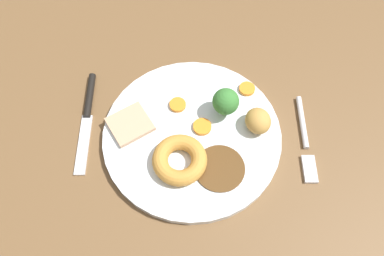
{
  "coord_description": "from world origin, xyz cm",
  "views": [
    {
      "loc": [
        -2.26,
        27.44,
        58.1
      ],
      "look_at": [
        -1.75,
        -0.44,
        6.0
      ],
      "focal_mm": 35.28,
      "sensor_mm": 36.0,
      "label": 1
    }
  ],
  "objects_px": {
    "carrot_coin_back": "(178,105)",
    "carrot_coin_side": "(247,89)",
    "meat_slice_main": "(130,124)",
    "yorkshire_pudding": "(178,160)",
    "broccoli_floret": "(226,102)",
    "knife": "(88,113)",
    "dinner_plate": "(192,133)",
    "carrot_coin_front": "(202,127)",
    "roast_potato_left": "(258,121)",
    "fork": "(305,141)"
  },
  "relations": [
    {
      "from": "meat_slice_main",
      "to": "fork",
      "type": "xyz_separation_m",
      "value": [
        -0.28,
        0.02,
        -0.01
      ]
    },
    {
      "from": "knife",
      "to": "yorkshire_pudding",
      "type": "bearing_deg",
      "value": 57.87
    },
    {
      "from": "dinner_plate",
      "to": "carrot_coin_front",
      "type": "height_order",
      "value": "carrot_coin_front"
    },
    {
      "from": "broccoli_floret",
      "to": "carrot_coin_side",
      "type": "bearing_deg",
      "value": -131.3
    },
    {
      "from": "roast_potato_left",
      "to": "carrot_coin_side",
      "type": "relative_size",
      "value": 1.65
    },
    {
      "from": "meat_slice_main",
      "to": "carrot_coin_side",
      "type": "xyz_separation_m",
      "value": [
        -0.19,
        -0.07,
        -0.0
      ]
    },
    {
      "from": "roast_potato_left",
      "to": "fork",
      "type": "height_order",
      "value": "roast_potato_left"
    },
    {
      "from": "yorkshire_pudding",
      "to": "carrot_coin_side",
      "type": "bearing_deg",
      "value": -129.34
    },
    {
      "from": "carrot_coin_back",
      "to": "carrot_coin_side",
      "type": "height_order",
      "value": "same"
    },
    {
      "from": "carrot_coin_side",
      "to": "carrot_coin_back",
      "type": "bearing_deg",
      "value": 16.28
    },
    {
      "from": "meat_slice_main",
      "to": "yorkshire_pudding",
      "type": "relative_size",
      "value": 0.76
    },
    {
      "from": "carrot_coin_side",
      "to": "broccoli_floret",
      "type": "relative_size",
      "value": 0.49
    },
    {
      "from": "fork",
      "to": "knife",
      "type": "height_order",
      "value": "knife"
    },
    {
      "from": "carrot_coin_back",
      "to": "carrot_coin_side",
      "type": "distance_m",
      "value": 0.12
    },
    {
      "from": "carrot_coin_side",
      "to": "yorkshire_pudding",
      "type": "bearing_deg",
      "value": 50.66
    },
    {
      "from": "meat_slice_main",
      "to": "broccoli_floret",
      "type": "distance_m",
      "value": 0.16
    },
    {
      "from": "roast_potato_left",
      "to": "fork",
      "type": "relative_size",
      "value": 0.29
    },
    {
      "from": "dinner_plate",
      "to": "yorkshire_pudding",
      "type": "height_order",
      "value": "yorkshire_pudding"
    },
    {
      "from": "carrot_coin_side",
      "to": "fork",
      "type": "distance_m",
      "value": 0.13
    },
    {
      "from": "broccoli_floret",
      "to": "fork",
      "type": "xyz_separation_m",
      "value": [
        -0.13,
        0.04,
        -0.04
      ]
    },
    {
      "from": "meat_slice_main",
      "to": "yorkshire_pudding",
      "type": "xyz_separation_m",
      "value": [
        -0.08,
        0.06,
        0.01
      ]
    },
    {
      "from": "roast_potato_left",
      "to": "carrot_coin_back",
      "type": "relative_size",
      "value": 1.64
    },
    {
      "from": "carrot_coin_side",
      "to": "knife",
      "type": "height_order",
      "value": "carrot_coin_side"
    },
    {
      "from": "roast_potato_left",
      "to": "meat_slice_main",
      "type": "bearing_deg",
      "value": 0.6
    },
    {
      "from": "meat_slice_main",
      "to": "yorkshire_pudding",
      "type": "bearing_deg",
      "value": 141.22
    },
    {
      "from": "roast_potato_left",
      "to": "fork",
      "type": "bearing_deg",
      "value": 166.09
    },
    {
      "from": "carrot_coin_front",
      "to": "carrot_coin_back",
      "type": "distance_m",
      "value": 0.06
    },
    {
      "from": "dinner_plate",
      "to": "broccoli_floret",
      "type": "xyz_separation_m",
      "value": [
        -0.05,
        -0.04,
        0.04
      ]
    },
    {
      "from": "yorkshire_pudding",
      "to": "roast_potato_left",
      "type": "distance_m",
      "value": 0.14
    },
    {
      "from": "carrot_coin_front",
      "to": "carrot_coin_back",
      "type": "xyz_separation_m",
      "value": [
        0.04,
        -0.04,
        0.0
      ]
    },
    {
      "from": "broccoli_floret",
      "to": "knife",
      "type": "height_order",
      "value": "broccoli_floret"
    },
    {
      "from": "meat_slice_main",
      "to": "fork",
      "type": "distance_m",
      "value": 0.28
    },
    {
      "from": "yorkshire_pudding",
      "to": "fork",
      "type": "xyz_separation_m",
      "value": [
        -0.2,
        -0.05,
        -0.02
      ]
    },
    {
      "from": "carrot_coin_side",
      "to": "roast_potato_left",
      "type": "bearing_deg",
      "value": 99.49
    },
    {
      "from": "yorkshire_pudding",
      "to": "knife",
      "type": "distance_m",
      "value": 0.18
    },
    {
      "from": "roast_potato_left",
      "to": "dinner_plate",
      "type": "bearing_deg",
      "value": 5.78
    },
    {
      "from": "fork",
      "to": "meat_slice_main",
      "type": "bearing_deg",
      "value": -94.54
    },
    {
      "from": "meat_slice_main",
      "to": "fork",
      "type": "bearing_deg",
      "value": 176.47
    },
    {
      "from": "broccoli_floret",
      "to": "knife",
      "type": "distance_m",
      "value": 0.23
    },
    {
      "from": "dinner_plate",
      "to": "yorkshire_pudding",
      "type": "distance_m",
      "value": 0.06
    },
    {
      "from": "dinner_plate",
      "to": "knife",
      "type": "distance_m",
      "value": 0.18
    },
    {
      "from": "carrot_coin_side",
      "to": "broccoli_floret",
      "type": "xyz_separation_m",
      "value": [
        0.04,
        0.04,
        0.03
      ]
    },
    {
      "from": "roast_potato_left",
      "to": "knife",
      "type": "xyz_separation_m",
      "value": [
        0.28,
        -0.03,
        -0.03
      ]
    },
    {
      "from": "dinner_plate",
      "to": "knife",
      "type": "relative_size",
      "value": 1.53
    },
    {
      "from": "yorkshire_pudding",
      "to": "carrot_coin_side",
      "type": "xyz_separation_m",
      "value": [
        -0.11,
        -0.14,
        -0.01
      ]
    },
    {
      "from": "meat_slice_main",
      "to": "knife",
      "type": "distance_m",
      "value": 0.08
    },
    {
      "from": "carrot_coin_front",
      "to": "fork",
      "type": "relative_size",
      "value": 0.19
    },
    {
      "from": "dinner_plate",
      "to": "knife",
      "type": "bearing_deg",
      "value": -11.65
    },
    {
      "from": "carrot_coin_front",
      "to": "fork",
      "type": "bearing_deg",
      "value": 174.71
    },
    {
      "from": "broccoli_floret",
      "to": "knife",
      "type": "xyz_separation_m",
      "value": [
        0.23,
        -0.0,
        -0.04
      ]
    }
  ]
}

